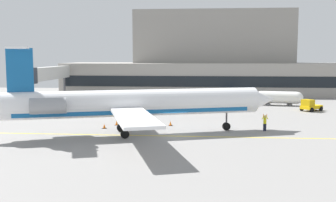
# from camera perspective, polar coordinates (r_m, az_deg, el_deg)

# --- Properties ---
(ground) EXTENTS (120.00, 120.00, 0.11)m
(ground) POSITION_cam_1_polar(r_m,az_deg,el_deg) (43.10, 1.05, -4.94)
(ground) COLOR gray
(terminal_building) EXTENTS (68.96, 16.33, 18.68)m
(terminal_building) POSITION_cam_1_polar(r_m,az_deg,el_deg) (90.99, 7.08, 5.53)
(terminal_building) COLOR gray
(terminal_building) RESTS_ON ground
(jet_bridge_west) EXTENTS (2.40, 19.70, 6.53)m
(jet_bridge_west) POSITION_cam_1_polar(r_m,az_deg,el_deg) (77.17, -16.95, 3.74)
(jet_bridge_west) COLOR silver
(jet_bridge_west) RESTS_ON ground
(regional_jet) EXTENTS (32.55, 25.48, 9.38)m
(regional_jet) POSITION_cam_1_polar(r_m,az_deg,el_deg) (42.90, -5.45, -0.35)
(regional_jet) COLOR white
(regional_jet) RESTS_ON ground
(baggage_tug) EXTENTS (4.16, 3.15, 2.07)m
(baggage_tug) POSITION_cam_1_polar(r_m,az_deg,el_deg) (71.06, 10.41, 0.30)
(baggage_tug) COLOR #19389E
(baggage_tug) RESTS_ON ground
(pushback_tractor) EXTENTS (3.40, 3.32, 1.94)m
(pushback_tractor) POSITION_cam_1_polar(r_m,az_deg,el_deg) (68.25, -10.06, -0.00)
(pushback_tractor) COLOR silver
(pushback_tractor) RESTS_ON ground
(belt_loader) EXTENTS (3.76, 3.58, 1.82)m
(belt_loader) POSITION_cam_1_polar(r_m,az_deg,el_deg) (65.13, 19.70, -0.62)
(belt_loader) COLOR #E5B20C
(belt_loader) RESTS_ON ground
(fuel_tank) EXTENTS (7.97, 3.00, 2.43)m
(fuel_tank) POSITION_cam_1_polar(r_m,az_deg,el_deg) (70.88, 15.61, 0.49)
(fuel_tank) COLOR white
(fuel_tank) RESTS_ON ground
(marshaller) EXTENTS (0.81, 0.38, 1.94)m
(marshaller) POSITION_cam_1_polar(r_m,az_deg,el_deg) (46.43, 13.72, -2.99)
(marshaller) COLOR #191E33
(marshaller) RESTS_ON ground
(safety_cone_alpha) EXTENTS (0.47, 0.47, 0.55)m
(safety_cone_alpha) POSITION_cam_1_polar(r_m,az_deg,el_deg) (48.61, 0.36, -3.27)
(safety_cone_alpha) COLOR orange
(safety_cone_alpha) RESTS_ON ground
(safety_cone_bravo) EXTENTS (0.47, 0.47, 0.55)m
(safety_cone_bravo) POSITION_cam_1_polar(r_m,az_deg,el_deg) (49.40, -7.37, -3.17)
(safety_cone_bravo) COLOR orange
(safety_cone_bravo) RESTS_ON ground
(safety_cone_charlie) EXTENTS (0.47, 0.47, 0.55)m
(safety_cone_charlie) POSITION_cam_1_polar(r_m,az_deg,el_deg) (47.35, -9.12, -3.62)
(safety_cone_charlie) COLOR orange
(safety_cone_charlie) RESTS_ON ground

